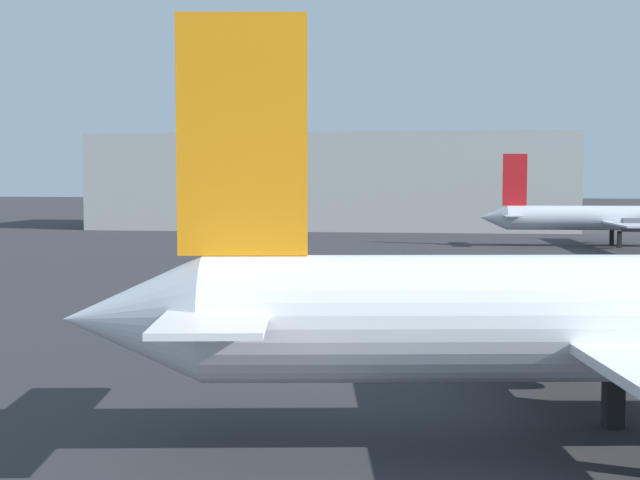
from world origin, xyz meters
TOP-DOWN VIEW (x-y plane):
  - airplane_distant at (18.23, 81.25)m, footprint 30.06×20.98m
  - terminal_building at (-15.28, 112.24)m, footprint 65.26×22.55m

SIDE VIEW (x-z plane):
  - airplane_distant at x=18.23m, z-range -1.80..7.70m
  - terminal_building at x=-15.28m, z-range 0.00..13.02m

